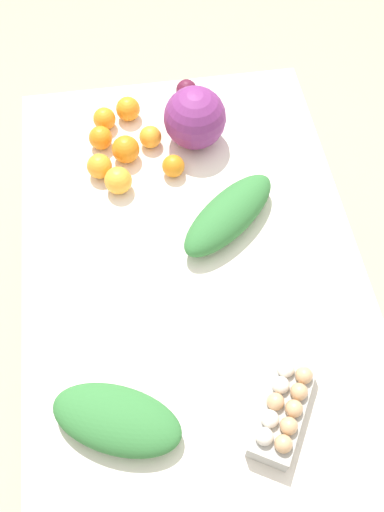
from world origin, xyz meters
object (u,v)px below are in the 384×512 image
(beet_root, at_px, (186,90))
(cabbage_purple, at_px, (195,118))
(greens_bunch_beet_tops, at_px, (117,420))
(greens_bunch_dandelion, at_px, (229,214))
(orange_1, at_px, (128,109))
(orange_3, at_px, (104,119))
(orange_6, at_px, (173,166))
(orange_5, at_px, (99,166))
(orange_2, at_px, (101,138))
(egg_carton, at_px, (283,409))
(orange_4, at_px, (118,181))
(orange_7, at_px, (126,149))
(orange_0, at_px, (150,137))

(beet_root, bearing_deg, cabbage_purple, 179.55)
(cabbage_purple, relative_size, greens_bunch_beet_tops, 0.61)
(greens_bunch_dandelion, relative_size, orange_1, 4.54)
(orange_3, distance_m, orange_6, 0.28)
(beet_root, height_order, orange_6, same)
(greens_bunch_beet_tops, height_order, orange_3, greens_bunch_beet_tops)
(orange_6, bearing_deg, orange_5, 82.30)
(greens_bunch_dandelion, height_order, orange_2, greens_bunch_dandelion)
(beet_root, distance_m, orange_3, 0.28)
(orange_1, bearing_deg, orange_2, 138.66)
(egg_carton, xyz_separation_m, orange_1, (0.97, 0.25, -0.01))
(orange_4, relative_size, orange_7, 0.97)
(orange_2, relative_size, orange_7, 0.86)
(greens_bunch_dandelion, distance_m, orange_7, 0.37)
(egg_carton, height_order, greens_bunch_dandelion, greens_bunch_dandelion)
(egg_carton, xyz_separation_m, orange_4, (0.70, 0.31, -0.00))
(orange_1, bearing_deg, orange_4, 169.06)
(greens_bunch_beet_tops, xyz_separation_m, orange_7, (0.78, -0.09, 0.00))
(cabbage_purple, relative_size, greens_bunch_dandelion, 0.55)
(orange_5, relative_size, orange_7, 0.89)
(egg_carton, bearing_deg, orange_7, 48.79)
(greens_bunch_dandelion, height_order, orange_5, greens_bunch_dandelion)
(greens_bunch_dandelion, bearing_deg, orange_1, 27.59)
(beet_root, bearing_deg, orange_2, 120.00)
(egg_carton, relative_size, orange_2, 3.59)
(egg_carton, bearing_deg, orange_3, 49.13)
(orange_3, distance_m, orange_4, 0.25)
(orange_0, bearing_deg, orange_6, -156.53)
(greens_bunch_dandelion, distance_m, orange_0, 0.37)
(egg_carton, height_order, orange_5, egg_carton)
(cabbage_purple, relative_size, orange_5, 2.53)
(orange_2, distance_m, orange_4, 0.18)
(orange_4, relative_size, orange_6, 1.20)
(egg_carton, height_order, greens_bunch_beet_tops, egg_carton)
(orange_2, relative_size, orange_6, 1.07)
(orange_4, bearing_deg, beet_root, -36.06)
(orange_1, height_order, orange_7, orange_7)
(greens_bunch_dandelion, distance_m, beet_root, 0.50)
(orange_5, relative_size, orange_6, 1.11)
(orange_1, relative_size, orange_3, 1.08)
(orange_2, bearing_deg, orange_5, 174.42)
(egg_carton, xyz_separation_m, orange_7, (0.81, 0.27, -0.00))
(greens_bunch_beet_tops, distance_m, orange_0, 0.84)
(egg_carton, relative_size, orange_5, 3.47)
(egg_carton, height_order, orange_7, egg_carton)
(orange_1, height_order, orange_4, orange_4)
(greens_bunch_beet_tops, bearing_deg, egg_carton, -95.11)
(orange_4, xyz_separation_m, orange_7, (0.11, -0.03, 0.00))
(egg_carton, distance_m, greens_bunch_beet_tops, 0.37)
(orange_1, bearing_deg, beet_root, -72.85)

